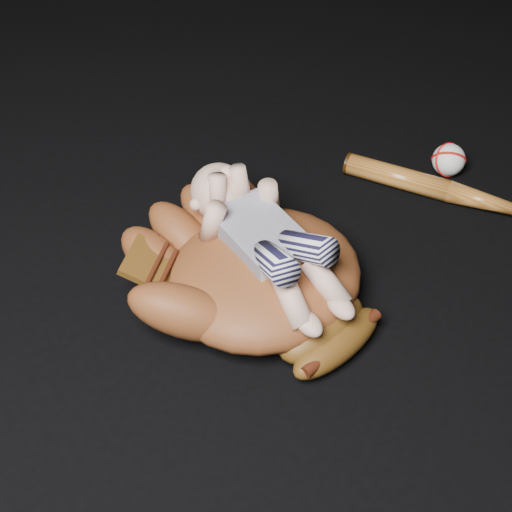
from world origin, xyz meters
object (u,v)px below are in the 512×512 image
Objects in this scene: newborn_baby at (271,240)px; baseball_bat at (462,195)px; baseball at (449,160)px; baseball_glove at (264,269)px.

newborn_baby is 0.45m from baseball_bat.
newborn_baby is 0.50m from baseball.
baseball_glove is 0.06m from newborn_baby.
baseball_bat is at bearing -10.72° from baseball_glove.
baseball is at bearing -1.03° from baseball_glove.
baseball_bat is (0.45, 0.01, -0.05)m from baseball_glove.
baseball_bat is (0.44, 0.00, -0.11)m from newborn_baby.
newborn_baby is (0.01, 0.00, 0.06)m from baseball_glove.
baseball_glove is 0.45m from baseball_bat.
newborn_baby is 0.80× the size of baseball_bat.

